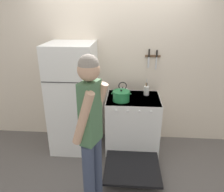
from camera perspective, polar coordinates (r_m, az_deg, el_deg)
The scene contains 9 objects.
ground_plane at distance 4.08m, azimuth 0.78°, elevation -10.12°, with size 14.00×14.00×0.00m, color #5B5654.
wall_back at distance 3.60m, azimuth 0.91°, elevation 7.64°, with size 10.00×0.06×2.55m.
refrigerator at distance 3.47m, azimuth -10.01°, elevation -0.60°, with size 0.69×0.72×1.71m.
stove_range at distance 3.53m, azimuth 5.35°, elevation -7.38°, with size 0.82×1.36×0.88m.
dutch_oven_pot at distance 3.22m, azimuth 2.42°, elevation 0.01°, with size 0.30×0.26×0.18m.
tea_kettle at distance 3.47m, azimuth 2.81°, elevation 1.35°, with size 0.21×0.17×0.21m.
utensil_jar at distance 3.49m, azimuth 8.97°, elevation 1.46°, with size 0.08×0.08×0.26m.
person at distance 2.26m, azimuth -5.50°, elevation -8.65°, with size 0.37×0.43×1.78m.
wall_knife_strip at distance 3.52m, azimuth 10.57°, elevation 10.21°, with size 0.24×0.03×0.32m.
Camera 1 is at (0.20, -3.45, 2.16)m, focal length 35.00 mm.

